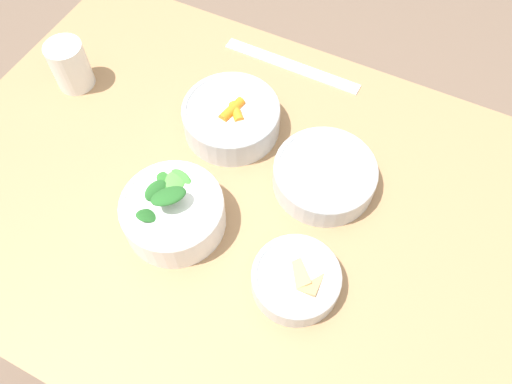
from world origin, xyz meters
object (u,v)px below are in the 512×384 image
object	(u,v)px
bowl_greens	(173,211)
ruler	(291,66)
bowl_carrots	(232,117)
bowl_beans_hotdog	(324,176)
cup	(70,65)
bowl_cookies	(296,279)

from	to	relation	value
bowl_greens	ruler	bearing A→B (deg)	86.62
bowl_greens	bowl_carrots	bearing A→B (deg)	92.33
bowl_carrots	bowl_beans_hotdog	bearing A→B (deg)	-10.24
bowl_beans_hotdog	cup	bearing A→B (deg)	-179.93
bowl_carrots	cup	distance (m)	0.34
bowl_beans_hotdog	ruler	size ratio (longest dim) A/B	0.60
bowl_cookies	bowl_greens	bearing A→B (deg)	177.04
bowl_greens	bowl_cookies	world-z (taller)	bowl_greens
ruler	cup	size ratio (longest dim) A/B	3.07
bowl_greens	ruler	xyz separation A→B (m)	(0.03, 0.43, -0.04)
ruler	bowl_cookies	bearing A→B (deg)	-64.83
ruler	bowl_greens	bearing A→B (deg)	-93.38
bowl_carrots	bowl_cookies	world-z (taller)	bowl_carrots
bowl_cookies	ruler	xyz separation A→B (m)	(-0.21, 0.44, -0.02)
ruler	cup	bearing A→B (deg)	-147.46
bowl_carrots	bowl_cookies	bearing A→B (deg)	-44.50
bowl_beans_hotdog	ruler	world-z (taller)	bowl_beans_hotdog
bowl_greens	bowl_cookies	xyz separation A→B (m)	(0.23, -0.01, -0.01)
bowl_carrots	ruler	distance (m)	0.21
bowl_beans_hotdog	cup	world-z (taller)	cup
bowl_carrots	bowl_beans_hotdog	xyz separation A→B (m)	(0.21, -0.04, -0.01)
bowl_beans_hotdog	ruler	xyz separation A→B (m)	(-0.17, 0.24, -0.02)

